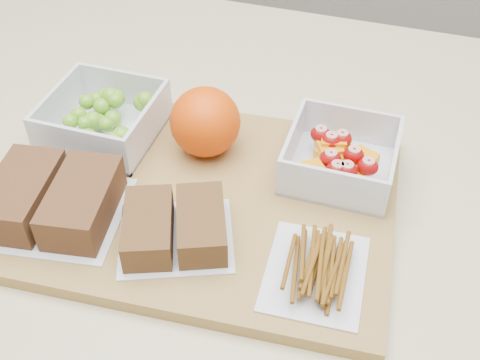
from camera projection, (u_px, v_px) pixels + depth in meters
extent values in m
cube|color=#A17E42|center=(196.00, 198.00, 0.65)|extent=(0.44, 0.33, 0.02)
cube|color=silver|center=(106.00, 132.00, 0.72)|extent=(0.12, 0.12, 0.00)
cube|color=silver|center=(125.00, 89.00, 0.74)|extent=(0.12, 0.00, 0.05)
cube|color=silver|center=(78.00, 148.00, 0.66)|extent=(0.12, 0.00, 0.05)
cube|color=silver|center=(149.00, 126.00, 0.69)|extent=(0.00, 0.11, 0.05)
cube|color=silver|center=(58.00, 107.00, 0.71)|extent=(0.00, 0.11, 0.05)
sphere|color=#64A321|center=(93.00, 120.00, 0.70)|extent=(0.02, 0.02, 0.02)
sphere|color=#64A321|center=(79.00, 115.00, 0.70)|extent=(0.02, 0.02, 0.02)
sphere|color=#64A321|center=(116.00, 101.00, 0.71)|extent=(0.02, 0.02, 0.02)
sphere|color=#64A321|center=(113.00, 119.00, 0.71)|extent=(0.02, 0.02, 0.02)
sphere|color=#64A321|center=(87.00, 102.00, 0.72)|extent=(0.02, 0.02, 0.02)
sphere|color=#64A321|center=(99.00, 121.00, 0.70)|extent=(0.02, 0.02, 0.02)
sphere|color=#64A321|center=(96.00, 99.00, 0.72)|extent=(0.02, 0.02, 0.02)
sphere|color=#64A321|center=(122.00, 136.00, 0.66)|extent=(0.02, 0.02, 0.02)
sphere|color=#64A321|center=(142.00, 103.00, 0.72)|extent=(0.02, 0.02, 0.02)
sphere|color=#64A321|center=(111.00, 96.00, 0.72)|extent=(0.02, 0.02, 0.02)
sphere|color=#64A321|center=(70.00, 122.00, 0.69)|extent=(0.02, 0.02, 0.02)
sphere|color=#64A321|center=(145.00, 100.00, 0.71)|extent=(0.02, 0.02, 0.02)
sphere|color=#64A321|center=(88.00, 137.00, 0.68)|extent=(0.02, 0.02, 0.02)
sphere|color=#64A321|center=(112.00, 99.00, 0.72)|extent=(0.02, 0.02, 0.02)
sphere|color=#64A321|center=(102.00, 107.00, 0.71)|extent=(0.02, 0.02, 0.02)
sphere|color=#64A321|center=(117.00, 98.00, 0.72)|extent=(0.02, 0.02, 0.02)
sphere|color=#64A321|center=(113.00, 141.00, 0.66)|extent=(0.02, 0.02, 0.02)
sphere|color=#64A321|center=(121.00, 150.00, 0.67)|extent=(0.02, 0.02, 0.02)
sphere|color=#64A321|center=(102.00, 106.00, 0.71)|extent=(0.02, 0.02, 0.02)
sphere|color=#64A321|center=(85.00, 123.00, 0.69)|extent=(0.02, 0.02, 0.02)
sphere|color=#64A321|center=(105.00, 97.00, 0.73)|extent=(0.02, 0.02, 0.02)
sphere|color=#64A321|center=(106.00, 124.00, 0.68)|extent=(0.02, 0.02, 0.02)
cube|color=silver|center=(339.00, 170.00, 0.67)|extent=(0.12, 0.12, 0.00)
cube|color=silver|center=(350.00, 125.00, 0.69)|extent=(0.12, 0.00, 0.05)
cube|color=silver|center=(331.00, 189.00, 0.61)|extent=(0.12, 0.00, 0.05)
cube|color=silver|center=(393.00, 165.00, 0.64)|extent=(0.00, 0.11, 0.05)
cube|color=silver|center=(292.00, 145.00, 0.67)|extent=(0.00, 0.11, 0.05)
cube|color=orange|center=(341.00, 172.00, 0.65)|extent=(0.03, 0.04, 0.01)
cube|color=orange|center=(335.00, 148.00, 0.67)|extent=(0.04, 0.05, 0.01)
cube|color=orange|center=(349.00, 160.00, 0.66)|extent=(0.04, 0.04, 0.01)
cube|color=orange|center=(361.00, 160.00, 0.67)|extent=(0.04, 0.04, 0.01)
cube|color=orange|center=(329.00, 148.00, 0.67)|extent=(0.04, 0.04, 0.01)
cube|color=orange|center=(333.00, 141.00, 0.67)|extent=(0.03, 0.03, 0.01)
cube|color=orange|center=(313.00, 172.00, 0.64)|extent=(0.04, 0.04, 0.01)
cube|color=orange|center=(350.00, 177.00, 0.64)|extent=(0.03, 0.03, 0.01)
cube|color=orange|center=(330.00, 156.00, 0.67)|extent=(0.04, 0.04, 0.01)
ellipsoid|color=#A10908|center=(354.00, 155.00, 0.65)|extent=(0.02, 0.02, 0.02)
ellipsoid|color=#A10908|center=(347.00, 170.00, 0.63)|extent=(0.02, 0.02, 0.02)
ellipsoid|color=#A10908|center=(321.00, 134.00, 0.67)|extent=(0.02, 0.02, 0.02)
ellipsoid|color=#A10908|center=(368.00, 167.00, 0.63)|extent=(0.02, 0.02, 0.02)
ellipsoid|color=#A10908|center=(331.00, 141.00, 0.67)|extent=(0.02, 0.02, 0.02)
ellipsoid|color=#A10908|center=(337.00, 170.00, 0.63)|extent=(0.02, 0.02, 0.02)
ellipsoid|color=#A10908|center=(330.00, 159.00, 0.64)|extent=(0.02, 0.02, 0.02)
ellipsoid|color=#A10908|center=(342.00, 139.00, 0.67)|extent=(0.02, 0.02, 0.02)
sphere|color=#ED4905|center=(205.00, 122.00, 0.67)|extent=(0.08, 0.08, 0.08)
cube|color=silver|center=(57.00, 213.00, 0.62)|extent=(0.16, 0.14, 0.00)
cube|color=brown|center=(22.00, 195.00, 0.61)|extent=(0.07, 0.11, 0.04)
cube|color=brown|center=(82.00, 202.00, 0.60)|extent=(0.07, 0.11, 0.04)
cube|color=silver|center=(176.00, 238.00, 0.60)|extent=(0.14, 0.13, 0.00)
cube|color=brown|center=(148.00, 228.00, 0.58)|extent=(0.08, 0.10, 0.03)
cube|color=brown|center=(201.00, 224.00, 0.59)|extent=(0.08, 0.10, 0.03)
cube|color=silver|center=(315.00, 273.00, 0.57)|extent=(0.10, 0.12, 0.00)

